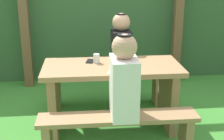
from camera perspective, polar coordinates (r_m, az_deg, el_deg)
name	(u,v)px	position (r m, az deg, el deg)	size (l,w,h in m)	color
ground_plane	(112,127)	(3.42, 0.00, -10.54)	(12.00, 12.00, 0.00)	#3E8B32
hedge_backdrop	(101,22)	(4.93, -2.08, 8.94)	(6.40, 0.67, 1.68)	#325A31
pergola_post_left	(24,16)	(4.46, -15.97, 9.57)	(0.12, 0.12, 2.04)	brown
pergola_post_right	(178,14)	(4.59, 12.18, 10.10)	(0.12, 0.12, 2.04)	brown
picnic_table	(112,86)	(3.21, 0.00, -2.92)	(1.40, 0.64, 0.71)	#9E7A51
bench_near	(118,128)	(2.76, 1.14, -10.68)	(1.40, 0.24, 0.43)	#9E7A51
bench_far	(108,82)	(3.81, -0.82, -2.20)	(1.40, 0.24, 0.43)	#9E7A51
person_white_shirt	(124,79)	(2.58, 2.22, -1.76)	(0.25, 0.35, 0.72)	white
person_black_coat	(121,46)	(3.68, 1.66, 4.48)	(0.25, 0.35, 0.72)	black
drinking_glass	(96,58)	(3.20, -2.89, 2.15)	(0.07, 0.07, 0.10)	silver
bottle_left	(124,54)	(3.17, 2.19, 3.04)	(0.07, 0.07, 0.24)	silver
cell_phone	(90,61)	(3.26, -4.08, 1.66)	(0.07, 0.14, 0.01)	black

